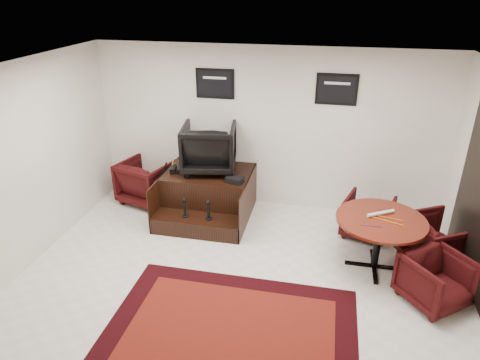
# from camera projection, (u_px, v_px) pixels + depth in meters

# --- Properties ---
(ground) EXTENTS (6.00, 6.00, 0.00)m
(ground) POSITION_uv_depth(u_px,v_px,m) (236.00, 287.00, 5.70)
(ground) COLOR silver
(ground) RESTS_ON ground
(room_shell) EXTENTS (6.02, 5.02, 2.81)m
(room_shell) POSITION_uv_depth(u_px,v_px,m) (271.00, 163.00, 4.98)
(room_shell) COLOR white
(room_shell) RESTS_ON ground
(area_rug) EXTENTS (2.91, 2.18, 0.01)m
(area_rug) POSITION_uv_depth(u_px,v_px,m) (229.00, 335.00, 4.92)
(area_rug) COLOR black
(area_rug) RESTS_ON ground
(shine_podium) EXTENTS (1.48, 1.52, 0.76)m
(shine_podium) POSITION_uv_depth(u_px,v_px,m) (208.00, 195.00, 7.39)
(shine_podium) COLOR black
(shine_podium) RESTS_ON ground
(shine_chair) EXTENTS (0.99, 0.94, 0.89)m
(shine_chair) POSITION_uv_depth(u_px,v_px,m) (209.00, 145.00, 7.16)
(shine_chair) COLOR black
(shine_chair) RESTS_ON shine_podium
(shoes_pair) EXTENTS (0.26, 0.29, 0.09)m
(shoes_pair) POSITION_uv_depth(u_px,v_px,m) (177.00, 169.00, 7.26)
(shoes_pair) COLOR black
(shoes_pair) RESTS_ON shine_podium
(polish_kit) EXTENTS (0.31, 0.25, 0.09)m
(polish_kit) POSITION_uv_depth(u_px,v_px,m) (235.00, 180.00, 6.87)
(polish_kit) COLOR black
(polish_kit) RESTS_ON shine_podium
(umbrella_black) EXTENTS (0.29, 0.11, 0.79)m
(umbrella_black) POSITION_uv_depth(u_px,v_px,m) (157.00, 190.00, 7.46)
(umbrella_black) COLOR black
(umbrella_black) RESTS_ON ground
(umbrella_hooked) EXTENTS (0.34, 0.13, 0.91)m
(umbrella_hooked) POSITION_uv_depth(u_px,v_px,m) (161.00, 184.00, 7.55)
(umbrella_hooked) COLOR black
(umbrella_hooked) RESTS_ON ground
(armchair_side) EXTENTS (1.04, 1.00, 0.87)m
(armchair_side) POSITION_uv_depth(u_px,v_px,m) (147.00, 179.00, 7.78)
(armchair_side) COLOR black
(armchair_side) RESTS_ON ground
(meeting_table) EXTENTS (1.21, 1.21, 0.79)m
(meeting_table) POSITION_uv_depth(u_px,v_px,m) (380.00, 225.00, 5.82)
(meeting_table) COLOR #401409
(meeting_table) RESTS_ON ground
(table_chair_back) EXTENTS (0.87, 0.84, 0.72)m
(table_chair_back) POSITION_uv_depth(u_px,v_px,m) (368.00, 215.00, 6.74)
(table_chair_back) COLOR black
(table_chair_back) RESTS_ON ground
(table_chair_window) EXTENTS (1.00, 1.02, 0.79)m
(table_chair_window) POSITION_uv_depth(u_px,v_px,m) (436.00, 239.00, 6.05)
(table_chair_window) COLOR black
(table_chair_window) RESTS_ON ground
(table_chair_corner) EXTENTS (0.97, 0.96, 0.73)m
(table_chair_corner) POSITION_uv_depth(u_px,v_px,m) (436.00, 278.00, 5.30)
(table_chair_corner) COLOR black
(table_chair_corner) RESTS_ON ground
(paper_roll) EXTENTS (0.38, 0.26, 0.05)m
(paper_roll) POSITION_uv_depth(u_px,v_px,m) (381.00, 213.00, 5.86)
(paper_roll) COLOR silver
(paper_roll) RESTS_ON meeting_table
(table_clutter) EXTENTS (0.57, 0.34, 0.01)m
(table_clutter) POSITION_uv_depth(u_px,v_px,m) (384.00, 220.00, 5.73)
(table_clutter) COLOR orange
(table_clutter) RESTS_ON meeting_table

